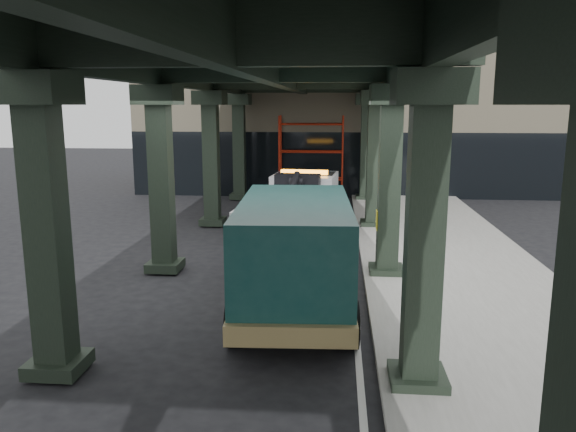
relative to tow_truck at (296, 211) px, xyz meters
The scene contains 8 objects.
ground 5.04m from the tow_truck, 89.77° to the right, with size 90.00×90.00×0.00m, color black.
sidewalk 5.48m from the tow_truck, 32.65° to the right, with size 5.00×40.00×0.15m, color gray.
lane_stripe 3.57m from the tow_truck, 59.30° to the right, with size 0.12×38.00×0.01m, color silver.
viaduct 5.17m from the tow_truck, 97.49° to the right, with size 7.40×32.00×6.40m.
building 15.49m from the tow_truck, 82.39° to the left, with size 22.00×10.00×8.00m, color #C6B793.
scaffolding 9.79m from the tow_truck, 89.89° to the left, with size 3.08×0.88×4.00m.
tow_truck is the anchor object (origin of this frame).
towed_van 5.49m from the tow_truck, 85.91° to the right, with size 2.75×6.32×2.52m.
Camera 1 is at (1.26, -12.47, 4.50)m, focal length 35.00 mm.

